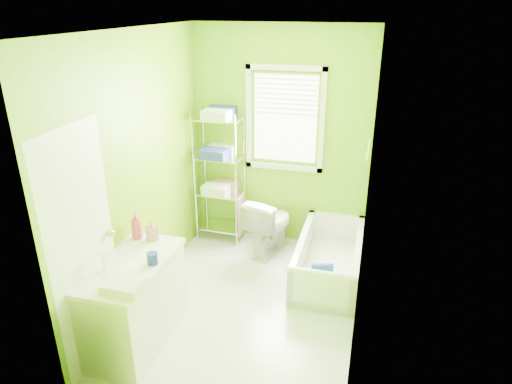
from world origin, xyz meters
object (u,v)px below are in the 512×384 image
(toilet, at_px, (270,224))
(wire_shelf_unit, at_px, (221,162))
(vanity, at_px, (135,300))
(bathtub, at_px, (328,264))

(toilet, bearing_deg, wire_shelf_unit, -0.88)
(toilet, xyz_separation_m, vanity, (-0.76, -1.84, 0.07))
(bathtub, bearing_deg, toilet, 153.88)
(bathtub, distance_m, wire_shelf_unit, 1.75)
(vanity, bearing_deg, wire_shelf_unit, 87.08)
(toilet, xyz_separation_m, wire_shelf_unit, (-0.65, 0.19, 0.66))
(bathtub, relative_size, wire_shelf_unit, 0.85)
(vanity, relative_size, wire_shelf_unit, 0.63)
(bathtub, height_order, wire_shelf_unit, wire_shelf_unit)
(toilet, relative_size, vanity, 0.68)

